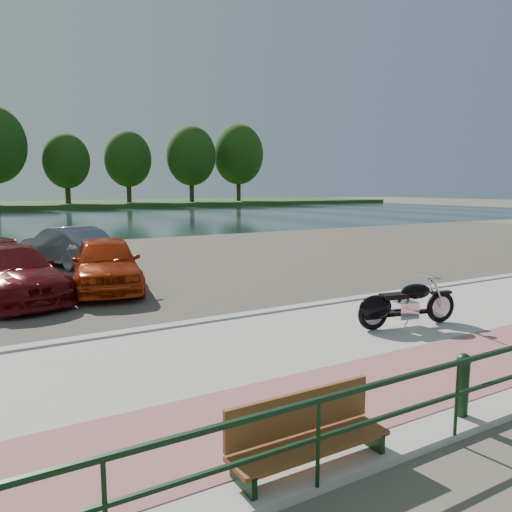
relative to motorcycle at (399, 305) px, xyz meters
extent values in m
plane|color=#595447|center=(-0.80, 0.42, -0.56)|extent=(200.00, 200.00, 0.00)
cube|color=#A9A79F|center=(-0.80, -0.58, -0.51)|extent=(60.00, 6.00, 0.10)
cube|color=#995B56|center=(-0.80, -2.08, -0.46)|extent=(60.00, 2.00, 0.01)
cube|color=#A9A79F|center=(-0.80, 2.42, -0.49)|extent=(60.00, 0.30, 0.14)
cube|color=#413D34|center=(-0.80, 11.42, -0.54)|extent=(60.00, 18.00, 0.04)
cube|color=#182C2A|center=(-0.80, 40.42, -0.56)|extent=(120.00, 40.00, 0.00)
cube|color=#264518|center=(-0.80, 72.42, -0.26)|extent=(120.00, 24.00, 0.60)
cylinder|color=#16311B|center=(-6.80, -3.58, -0.01)|extent=(0.04, 0.04, 0.90)
cylinder|color=#16311B|center=(-4.80, -3.58, -0.01)|extent=(0.04, 0.04, 0.90)
cylinder|color=#16311B|center=(-2.80, -3.58, -0.01)|extent=(0.04, 0.04, 0.90)
cylinder|color=#16311B|center=(-2.30, -3.28, -0.11)|extent=(0.16, 0.16, 0.70)
sphere|color=#16311B|center=(-2.30, -3.28, 0.26)|extent=(0.18, 0.18, 0.18)
cylinder|color=#332512|center=(5.20, 66.42, 2.29)|extent=(0.70, 0.70, 4.50)
ellipsoid|color=#1A3C10|center=(5.20, 66.42, 5.89)|extent=(6.30, 6.30, 7.56)
cylinder|color=#332512|center=(14.20, 67.82, 2.51)|extent=(0.70, 0.70, 4.95)
ellipsoid|color=#1A3C10|center=(14.20, 67.82, 6.47)|extent=(6.93, 6.93, 8.32)
cylinder|color=#332512|center=(23.20, 65.02, 2.74)|extent=(0.70, 0.70, 5.40)
ellipsoid|color=#1A3C10|center=(23.20, 65.02, 7.06)|extent=(7.56, 7.56, 9.07)
cylinder|color=#332512|center=(32.20, 66.42, 2.96)|extent=(0.70, 0.70, 5.85)
ellipsoid|color=#1A3C10|center=(32.20, 66.42, 7.64)|extent=(8.19, 8.19, 9.83)
torus|color=black|center=(1.02, -0.20, -0.12)|extent=(0.69, 0.25, 0.68)
torus|color=black|center=(-0.60, 0.11, -0.12)|extent=(0.69, 0.25, 0.68)
cylinder|color=#B2B2B7|center=(1.02, -0.20, -0.12)|extent=(0.46, 0.15, 0.46)
cylinder|color=#B2B2B7|center=(-0.60, 0.11, -0.12)|extent=(0.46, 0.15, 0.46)
cylinder|color=silver|center=(0.87, -0.27, 0.18)|extent=(0.33, 0.11, 0.63)
cylinder|color=silver|center=(0.91, -0.08, 0.18)|extent=(0.33, 0.11, 0.63)
cylinder|color=silver|center=(0.70, -0.14, 0.57)|extent=(0.18, 0.74, 0.04)
sphere|color=silver|center=(0.80, -0.16, 0.49)|extent=(0.19, 0.19, 0.16)
sphere|color=silver|center=(0.87, -0.17, 0.49)|extent=(0.13, 0.13, 0.11)
cube|color=black|center=(1.02, -0.20, 0.19)|extent=(0.47, 0.22, 0.06)
cube|color=black|center=(0.21, -0.05, -0.18)|extent=(1.20, 0.33, 0.08)
cube|color=silver|center=(0.16, -0.04, -0.11)|extent=(0.50, 0.40, 0.34)
cylinder|color=silver|center=(0.26, -0.06, 0.09)|extent=(0.27, 0.22, 0.27)
cylinder|color=silver|center=(0.07, -0.02, 0.09)|extent=(0.27, 0.22, 0.27)
ellipsoid|color=black|center=(0.39, -0.08, 0.26)|extent=(0.74, 0.48, 0.32)
cube|color=black|center=(-0.13, 0.02, 0.20)|extent=(0.59, 0.38, 0.10)
ellipsoid|color=black|center=(-0.55, 0.10, 0.00)|extent=(0.78, 0.47, 0.50)
cube|color=black|center=(-0.60, 0.11, -0.07)|extent=(0.43, 0.25, 0.30)
cylinder|color=silver|center=(-0.10, 0.18, -0.24)|extent=(1.10, 0.30, 0.09)
cylinder|color=silver|center=(-0.10, 0.18, -0.16)|extent=(1.10, 0.30, 0.09)
cylinder|color=#B2B2B7|center=(0.03, -0.20, -0.33)|extent=(0.05, 0.14, 0.22)
cube|color=brown|center=(-4.63, -3.24, -0.24)|extent=(1.80, 0.46, 0.05)
cube|color=brown|center=(-4.63, -3.04, 0.04)|extent=(1.80, 0.06, 0.45)
cube|color=#16311B|center=(-5.43, -3.23, -0.35)|extent=(0.06, 0.45, 0.22)
cube|color=#16311B|center=(-3.83, -3.24, -0.35)|extent=(0.06, 0.45, 0.22)
imported|color=#610D10|center=(-6.64, 7.11, 0.19)|extent=(2.92, 5.17, 1.42)
imported|color=#B5330C|center=(-4.16, 7.13, 0.24)|extent=(2.62, 4.75, 1.53)
imported|color=slate|center=(-4.30, 12.48, 0.21)|extent=(2.95, 4.68, 1.46)
camera|label=1|loc=(-7.57, -7.12, 2.41)|focal=35.00mm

